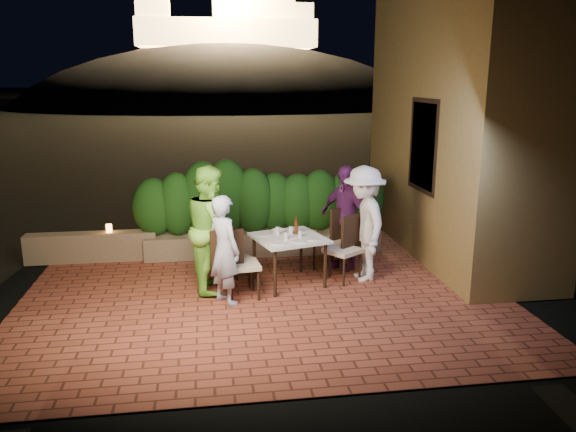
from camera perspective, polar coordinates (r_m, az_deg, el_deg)
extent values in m
plane|color=black|center=(8.06, -2.15, -8.87)|extent=(400.00, 400.00, 0.00)
cube|color=brown|center=(8.54, -2.51, -7.93)|extent=(7.00, 6.00, 0.15)
cube|color=olive|center=(10.39, 16.90, 9.98)|extent=(1.60, 5.00, 5.00)
cube|color=black|center=(9.66, 13.72, 6.96)|extent=(0.08, 1.00, 1.40)
cube|color=black|center=(9.66, 13.66, 6.96)|extent=(0.06, 1.15, 1.55)
cube|color=#78664C|center=(10.17, -2.45, -2.70)|extent=(4.20, 0.55, 0.40)
cube|color=#78664C|center=(10.31, -19.30, -2.97)|extent=(2.20, 0.30, 0.50)
ellipsoid|color=black|center=(67.83, -5.98, 7.75)|extent=(52.00, 40.00, 22.00)
cylinder|color=white|center=(8.18, -0.99, -2.75)|extent=(0.24, 0.24, 0.01)
cylinder|color=white|center=(8.62, -2.51, -1.90)|extent=(0.22, 0.22, 0.01)
cylinder|color=white|center=(8.40, 2.40, -2.32)|extent=(0.24, 0.24, 0.01)
cylinder|color=white|center=(8.81, 1.11, -1.54)|extent=(0.20, 0.20, 0.01)
cylinder|color=white|center=(8.50, 0.11, -2.10)|extent=(0.24, 0.24, 0.01)
cylinder|color=white|center=(8.28, 1.09, -2.55)|extent=(0.24, 0.24, 0.01)
cylinder|color=silver|center=(8.35, -0.21, -2.04)|extent=(0.07, 0.07, 0.12)
cylinder|color=silver|center=(8.61, -1.08, -1.53)|extent=(0.07, 0.07, 0.12)
cylinder|color=silver|center=(8.50, 1.24, -1.82)|extent=(0.06, 0.06, 0.10)
cylinder|color=silver|center=(8.65, 0.30, -1.46)|extent=(0.07, 0.07, 0.12)
imported|color=white|center=(8.76, -0.95, -1.52)|extent=(0.27, 0.27, 0.05)
imported|color=#A5B5D4|center=(7.83, -6.49, -3.45)|extent=(0.63, 0.68, 1.55)
imported|color=#80D943|center=(8.34, -7.78, -1.27)|extent=(0.75, 0.94, 1.87)
imported|color=white|center=(8.76, 7.71, -0.78)|extent=(0.72, 1.19, 1.80)
imported|color=#62236B|center=(9.27, 5.79, -0.15)|extent=(0.92, 1.08, 1.73)
cylinder|color=orange|center=(10.16, -17.73, -1.20)|extent=(0.10, 0.10, 0.14)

